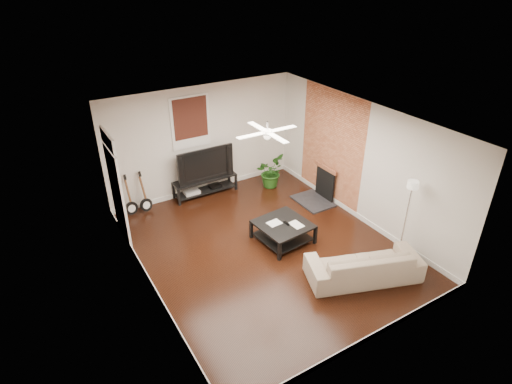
% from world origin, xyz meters
% --- Properties ---
extents(room, '(5.01, 6.01, 2.81)m').
position_xyz_m(room, '(0.00, 0.00, 1.40)').
color(room, black).
rests_on(room, ground).
extents(brick_accent, '(0.02, 2.20, 2.80)m').
position_xyz_m(brick_accent, '(2.49, 1.00, 1.40)').
color(brick_accent, '#B55E3A').
rests_on(brick_accent, floor).
extents(fireplace, '(0.80, 1.10, 0.92)m').
position_xyz_m(fireplace, '(2.20, 1.00, 0.46)').
color(fireplace, black).
rests_on(fireplace, floor).
extents(window_back, '(1.00, 0.06, 1.30)m').
position_xyz_m(window_back, '(-0.30, 2.97, 1.95)').
color(window_back, '#38140F').
rests_on(window_back, wall_back).
extents(door_left, '(0.08, 1.00, 2.50)m').
position_xyz_m(door_left, '(-2.46, 1.90, 1.25)').
color(door_left, white).
rests_on(door_left, wall_left).
extents(tv_stand, '(1.66, 0.44, 0.46)m').
position_xyz_m(tv_stand, '(-0.11, 2.78, 0.23)').
color(tv_stand, black).
rests_on(tv_stand, floor).
extents(tv, '(1.49, 0.19, 0.86)m').
position_xyz_m(tv, '(-0.11, 2.80, 0.89)').
color(tv, black).
rests_on(tv, tv_stand).
extents(coffee_table, '(1.14, 1.14, 0.44)m').
position_xyz_m(coffee_table, '(0.45, 0.01, 0.22)').
color(coffee_table, black).
rests_on(coffee_table, floor).
extents(sofa, '(2.30, 1.52, 0.63)m').
position_xyz_m(sofa, '(1.08, -1.78, 0.31)').
color(sofa, tan).
rests_on(sofa, floor).
extents(floor_lamp, '(0.37, 0.37, 1.75)m').
position_xyz_m(floor_lamp, '(2.20, -1.68, 0.88)').
color(floor_lamp, silver).
rests_on(floor_lamp, floor).
extents(potted_plant, '(1.01, 1.01, 0.85)m').
position_xyz_m(potted_plant, '(1.58, 2.30, 0.42)').
color(potted_plant, '#215418').
rests_on(potted_plant, floor).
extents(guitar_left, '(0.35, 0.27, 1.02)m').
position_xyz_m(guitar_left, '(-2.06, 2.75, 0.51)').
color(guitar_left, black).
rests_on(guitar_left, floor).
extents(guitar_right, '(0.36, 0.30, 1.02)m').
position_xyz_m(guitar_right, '(-1.71, 2.72, 0.51)').
color(guitar_right, black).
rests_on(guitar_right, floor).
extents(ceiling_fan, '(1.24, 1.24, 0.32)m').
position_xyz_m(ceiling_fan, '(0.00, 0.00, 2.60)').
color(ceiling_fan, white).
rests_on(ceiling_fan, ceiling).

